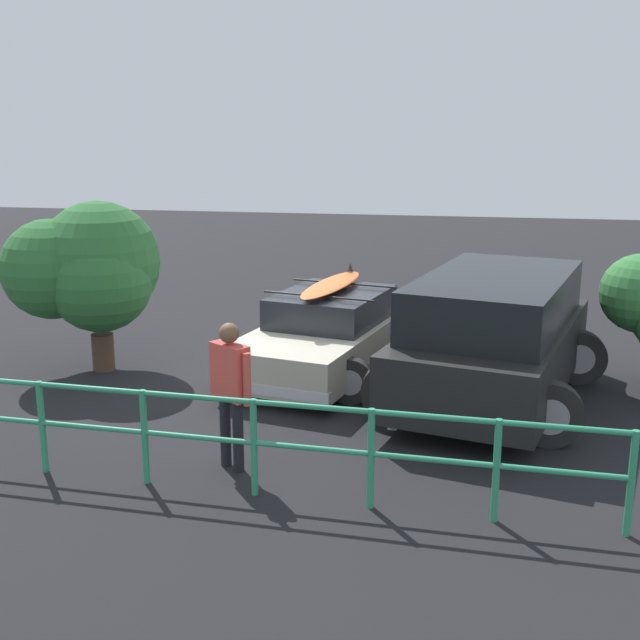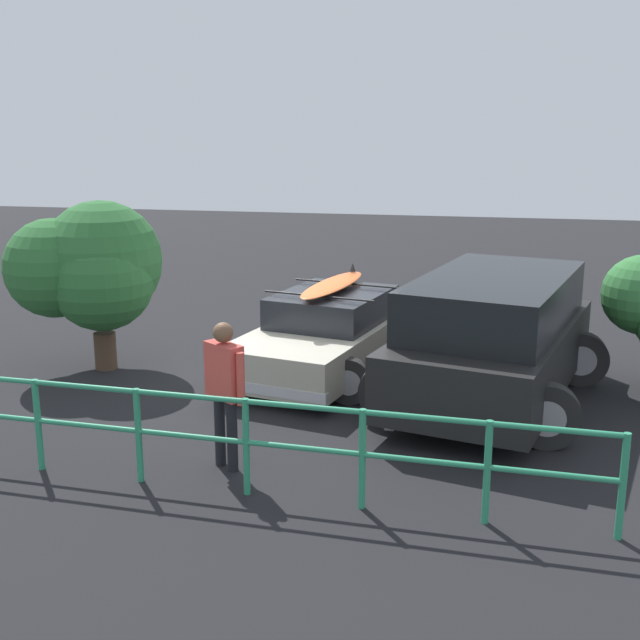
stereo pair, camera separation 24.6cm
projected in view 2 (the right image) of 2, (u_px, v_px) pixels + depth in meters
The scene contains 7 objects.
ground_plane at pixel (308, 372), 12.25m from camera, with size 44.00×44.00×0.02m, color black.
parking_stripe at pixel (407, 376), 12.04m from camera, with size 4.52×0.12×0.00m, color silver.
sedan_car at pixel (329, 334), 12.19m from camera, with size 2.84×4.25×1.49m.
suv_car at pixel (494, 337), 10.72m from camera, with size 3.30×4.67×1.75m.
person_bystander at pixel (224, 382), 8.61m from camera, with size 0.54×0.42×1.65m.
railing_fence at pixel (191, 427), 8.20m from camera, with size 8.42×0.49×1.03m.
bush_near_left at pixel (89, 267), 12.07m from camera, with size 2.27×1.95×2.59m.
Camera 2 is at (-2.60, 11.42, 3.68)m, focal length 45.00 mm.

